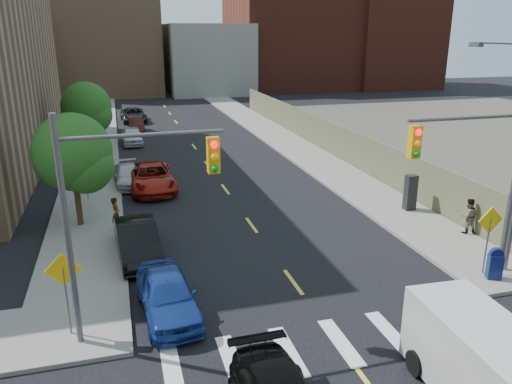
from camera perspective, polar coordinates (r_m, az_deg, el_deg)
sidewalk_nw at (r=50.17m, az=-17.65°, el=6.83°), size 3.50×73.00×0.15m
sidewalk_ne at (r=51.96m, az=-0.19°, el=8.03°), size 3.50×73.00×0.15m
fence_north at (r=39.80m, az=7.63°, el=6.52°), size 0.12×44.00×2.50m
gravel_lot at (r=51.58m, az=25.93°, el=6.10°), size 36.00×42.00×0.06m
bg_bldg_midwest at (r=79.84m, az=-16.40°, el=16.16°), size 14.00×16.00×15.00m
bg_bldg_center at (r=79.16m, az=-5.72°, el=14.94°), size 12.00×16.00×10.00m
bg_bldg_east at (r=84.57m, az=3.77°, el=17.21°), size 18.00×18.00×16.00m
bg_bldg_fareast at (r=89.35m, az=14.44°, el=17.40°), size 14.00×16.00×18.00m
signal_nw at (r=14.54m, az=-15.22°, el=-0.72°), size 4.59×0.30×7.00m
signal_ne at (r=18.78m, az=24.26°, el=2.48°), size 4.59×0.30×7.00m
warn_sign_nw at (r=16.07m, az=-21.06°, el=-9.29°), size 1.06×0.06×2.83m
warn_sign_ne at (r=20.65m, az=25.11°, el=-3.74°), size 1.06×0.06×2.83m
warn_sign_midwest at (r=28.77m, az=-18.98°, el=2.81°), size 1.06×0.06×2.83m
tree_west_near at (r=24.60m, az=-20.19°, el=3.80°), size 3.66×3.64×5.52m
tree_west_far at (r=39.32m, az=-18.80°, el=8.90°), size 3.66×3.64×5.52m
parked_car_blue at (r=17.05m, az=-10.10°, el=-11.45°), size 2.06×4.44×1.47m
parked_car_black at (r=21.30m, az=-13.41°, el=-5.40°), size 1.91×4.71×1.52m
parked_car_red at (r=30.14m, az=-11.83°, el=1.65°), size 2.62×5.55×1.53m
parked_car_silver at (r=31.44m, az=-14.36°, el=1.84°), size 2.04×4.32×1.22m
parked_car_white at (r=42.98m, az=-13.97°, el=6.26°), size 1.68×4.16×1.42m
parked_car_maroon at (r=47.89m, az=-13.50°, el=7.38°), size 1.42×3.94×1.29m
parked_car_grey at (r=53.84m, az=-13.82°, el=8.55°), size 2.63×5.23×1.42m
cargo_van at (r=14.13m, az=24.66°, el=-17.56°), size 2.26×5.05×2.27m
mailbox at (r=20.80m, az=25.65°, el=-7.40°), size 0.61×0.55×1.23m
payphone at (r=26.93m, az=17.23°, el=-0.05°), size 0.56×0.46×1.85m
pedestrian_west at (r=23.92m, az=-15.70°, el=-2.46°), size 0.43×0.61×1.61m
pedestrian_east at (r=24.77m, az=23.08°, el=-2.53°), size 0.86×0.70×1.64m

